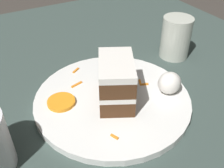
{
  "coord_description": "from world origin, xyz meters",
  "views": [
    {
      "loc": [
        0.23,
        0.34,
        0.37
      ],
      "look_at": [
        0.03,
        -0.0,
        0.07
      ],
      "focal_mm": 42.0,
      "sensor_mm": 36.0,
      "label": 1
    }
  ],
  "objects_px": {
    "cake_slice": "(116,81)",
    "orange_garnish": "(61,102)",
    "plate": "(112,99)",
    "cream_dollop": "(169,83)",
    "drinking_glass": "(175,40)"
  },
  "relations": [
    {
      "from": "cake_slice",
      "to": "orange_garnish",
      "type": "relative_size",
      "value": 2.29
    },
    {
      "from": "plate",
      "to": "orange_garnish",
      "type": "xyz_separation_m",
      "value": [
        0.09,
        -0.03,
        0.01
      ]
    },
    {
      "from": "cake_slice",
      "to": "orange_garnish",
      "type": "xyz_separation_m",
      "value": [
        0.1,
        -0.04,
        -0.04
      ]
    },
    {
      "from": "cream_dollop",
      "to": "orange_garnish",
      "type": "relative_size",
      "value": 0.88
    },
    {
      "from": "plate",
      "to": "cream_dollop",
      "type": "bearing_deg",
      "value": 157.37
    },
    {
      "from": "cream_dollop",
      "to": "orange_garnish",
      "type": "distance_m",
      "value": 0.21
    },
    {
      "from": "cream_dollop",
      "to": "drinking_glass",
      "type": "height_order",
      "value": "drinking_glass"
    },
    {
      "from": "cake_slice",
      "to": "drinking_glass",
      "type": "xyz_separation_m",
      "value": [
        -0.22,
        -0.09,
        -0.01
      ]
    },
    {
      "from": "cake_slice",
      "to": "drinking_glass",
      "type": "bearing_deg",
      "value": 49.59
    },
    {
      "from": "cream_dollop",
      "to": "plate",
      "type": "bearing_deg",
      "value": -22.63
    },
    {
      "from": "cake_slice",
      "to": "cream_dollop",
      "type": "bearing_deg",
      "value": 9.61
    },
    {
      "from": "plate",
      "to": "drinking_glass",
      "type": "xyz_separation_m",
      "value": [
        -0.22,
        -0.08,
        0.04
      ]
    },
    {
      "from": "cake_slice",
      "to": "cream_dollop",
      "type": "height_order",
      "value": "cake_slice"
    },
    {
      "from": "drinking_glass",
      "to": "plate",
      "type": "bearing_deg",
      "value": 19.7
    },
    {
      "from": "cake_slice",
      "to": "drinking_glass",
      "type": "height_order",
      "value": "drinking_glass"
    }
  ]
}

